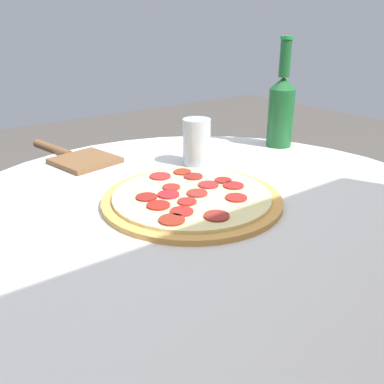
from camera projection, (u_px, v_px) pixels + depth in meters
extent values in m
cylinder|color=silver|center=(206.00, 368.00, 0.91)|extent=(0.07, 0.07, 0.70)
cylinder|color=silver|center=(208.00, 214.00, 0.77)|extent=(0.99, 0.99, 0.02)
cylinder|color=#C68E47|center=(192.00, 199.00, 0.79)|extent=(0.33, 0.33, 0.01)
cylinder|color=beige|center=(192.00, 195.00, 0.79)|extent=(0.29, 0.29, 0.01)
cylinder|color=maroon|center=(168.00, 195.00, 0.78)|extent=(0.04, 0.04, 0.00)
cylinder|color=maroon|center=(171.00, 187.00, 0.81)|extent=(0.03, 0.03, 0.00)
cylinder|color=maroon|center=(199.00, 193.00, 0.79)|extent=(0.04, 0.04, 0.00)
cylinder|color=maroon|center=(187.00, 202.00, 0.75)|extent=(0.03, 0.03, 0.00)
cylinder|color=maroon|center=(217.00, 216.00, 0.70)|extent=(0.04, 0.04, 0.00)
cylinder|color=maroon|center=(160.00, 176.00, 0.87)|extent=(0.04, 0.04, 0.00)
cylinder|color=maroon|center=(236.00, 198.00, 0.77)|extent=(0.04, 0.04, 0.00)
cylinder|color=maroon|center=(208.00, 185.00, 0.83)|extent=(0.04, 0.04, 0.00)
cylinder|color=maroon|center=(223.00, 180.00, 0.85)|extent=(0.03, 0.03, 0.00)
cylinder|color=maroon|center=(158.00, 205.00, 0.74)|extent=(0.04, 0.04, 0.00)
cylinder|color=maroon|center=(147.00, 197.00, 0.77)|extent=(0.04, 0.04, 0.00)
cylinder|color=maroon|center=(182.00, 211.00, 0.71)|extent=(0.04, 0.04, 0.00)
cylinder|color=maroon|center=(182.00, 172.00, 0.89)|extent=(0.04, 0.04, 0.00)
cylinder|color=maroon|center=(172.00, 220.00, 0.68)|extent=(0.04, 0.04, 0.00)
cylinder|color=maroon|center=(193.00, 176.00, 0.87)|extent=(0.04, 0.04, 0.00)
cylinder|color=maroon|center=(233.00, 186.00, 0.82)|extent=(0.04, 0.04, 0.00)
cylinder|color=#195628|center=(280.00, 118.00, 1.11)|extent=(0.07, 0.07, 0.15)
cone|color=#195628|center=(283.00, 83.00, 1.07)|extent=(0.07, 0.07, 0.03)
cylinder|color=#195628|center=(285.00, 58.00, 1.05)|extent=(0.03, 0.03, 0.09)
cylinder|color=#1E8438|center=(287.00, 37.00, 1.03)|extent=(0.03, 0.03, 0.01)
cube|color=brown|center=(85.00, 161.00, 1.00)|extent=(0.15, 0.15, 0.01)
cylinder|color=brown|center=(53.00, 149.00, 1.09)|extent=(0.05, 0.15, 0.02)
cylinder|color=#ADBCC6|center=(197.00, 142.00, 0.98)|extent=(0.06, 0.06, 0.11)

